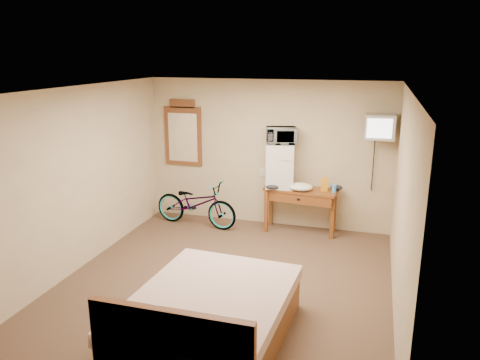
% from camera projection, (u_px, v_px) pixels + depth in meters
% --- Properties ---
extents(room, '(4.60, 4.64, 2.50)m').
position_uv_depth(room, '(226.00, 190.00, 5.87)').
color(room, '#4D3926').
rests_on(room, ground).
extents(desk, '(1.23, 0.58, 0.75)m').
position_uv_depth(desk, '(300.00, 197.00, 7.72)').
color(desk, brown).
rests_on(desk, floor).
extents(mini_fridge, '(0.50, 0.48, 0.74)m').
position_uv_depth(mini_fridge, '(281.00, 165.00, 7.72)').
color(mini_fridge, silver).
rests_on(mini_fridge, desk).
extents(microwave, '(0.56, 0.45, 0.27)m').
position_uv_depth(microwave, '(281.00, 135.00, 7.59)').
color(microwave, silver).
rests_on(microwave, mini_fridge).
extents(snack_bag, '(0.12, 0.08, 0.22)m').
position_uv_depth(snack_bag, '(324.00, 184.00, 7.57)').
color(snack_bag, orange).
rests_on(snack_bag, desk).
extents(blue_cup, '(0.07, 0.07, 0.13)m').
position_uv_depth(blue_cup, '(334.00, 189.00, 7.49)').
color(blue_cup, '#458FEB').
rests_on(blue_cup, desk).
extents(cloth_cream, '(0.40, 0.31, 0.12)m').
position_uv_depth(cloth_cream, '(300.00, 187.00, 7.60)').
color(cloth_cream, white).
rests_on(cloth_cream, desk).
extents(cloth_dark_a, '(0.26, 0.20, 0.10)m').
position_uv_depth(cloth_dark_a, '(272.00, 186.00, 7.68)').
color(cloth_dark_a, black).
rests_on(cloth_dark_a, desk).
extents(cloth_dark_b, '(0.19, 0.16, 0.09)m').
position_uv_depth(cloth_dark_b, '(336.00, 188.00, 7.62)').
color(cloth_dark_b, black).
rests_on(cloth_dark_b, desk).
extents(crt_television, '(0.46, 0.57, 0.38)m').
position_uv_depth(crt_television, '(380.00, 127.00, 7.10)').
color(crt_television, black).
rests_on(crt_television, room).
extents(wall_mirror, '(0.69, 0.04, 1.17)m').
position_uv_depth(wall_mirror, '(183.00, 134.00, 8.32)').
color(wall_mirror, brown).
rests_on(wall_mirror, room).
extents(bicycle, '(1.58, 0.72, 0.80)m').
position_uv_depth(bicycle, '(196.00, 203.00, 8.08)').
color(bicycle, black).
rests_on(bicycle, floor).
extents(bed, '(1.61, 2.07, 0.90)m').
position_uv_depth(bed, '(208.00, 318.00, 4.78)').
color(bed, brown).
rests_on(bed, floor).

